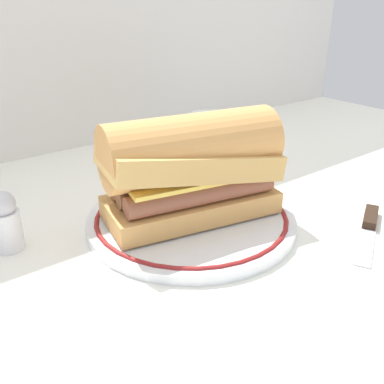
{
  "coord_description": "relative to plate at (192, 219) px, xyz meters",
  "views": [
    {
      "loc": [
        -0.29,
        -0.38,
        0.27
      ],
      "look_at": [
        0.01,
        -0.0,
        0.04
      ],
      "focal_mm": 40.67,
      "sensor_mm": 36.0,
      "label": 1
    }
  ],
  "objects": [
    {
      "name": "sausage_sandwich",
      "position": [
        0.0,
        -0.0,
        0.07
      ],
      "size": [
        0.22,
        0.13,
        0.13
      ],
      "rotation": [
        0.0,
        0.0,
        -0.2
      ],
      "color": "tan",
      "rests_on": "plate"
    },
    {
      "name": "ground_plane",
      "position": [
        -0.01,
        0.0,
        -0.01
      ],
      "size": [
        1.5,
        1.5,
        0.0
      ],
      "primitive_type": "plane",
      "color": "white"
    },
    {
      "name": "salt_shaker",
      "position": [
        -0.2,
        0.08,
        0.03
      ],
      "size": [
        0.03,
        0.03,
        0.07
      ],
      "color": "white",
      "rests_on": "ground_plane"
    },
    {
      "name": "butter_knife",
      "position": [
        0.16,
        -0.15,
        -0.0
      ],
      "size": [
        0.13,
        0.08,
        0.01
      ],
      "color": "silver",
      "rests_on": "ground_plane"
    },
    {
      "name": "plate",
      "position": [
        0.0,
        0.0,
        0.0
      ],
      "size": [
        0.26,
        0.26,
        0.01
      ],
      "color": "white",
      "rests_on": "ground_plane"
    },
    {
      "name": "drinking_glass",
      "position": [
        0.15,
        0.16,
        0.03
      ],
      "size": [
        0.07,
        0.07,
        0.09
      ],
      "color": "silver",
      "rests_on": "ground_plane"
    }
  ]
}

